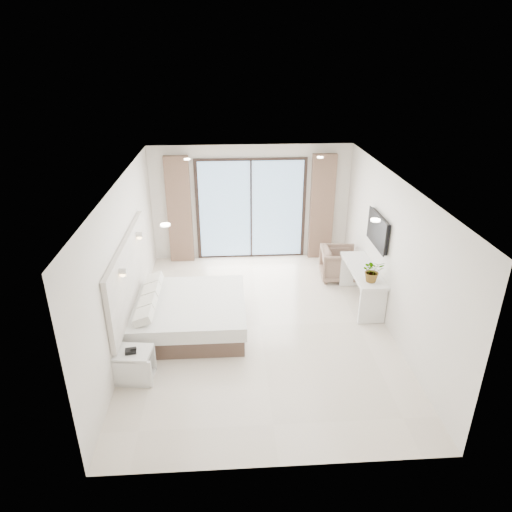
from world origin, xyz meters
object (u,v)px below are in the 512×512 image
object	(u,v)px
console_desk	(362,278)
armchair	(339,262)
nightstand	(134,365)
bed	(188,314)

from	to	relation	value
console_desk	armchair	world-z (taller)	armchair
nightstand	console_desk	size ratio (longest dim) A/B	0.37
bed	armchair	world-z (taller)	armchair
nightstand	console_desk	xyz separation A→B (m)	(4.06, 2.02, 0.31)
console_desk	bed	bearing A→B (deg)	-168.59
nightstand	armchair	xyz separation A→B (m)	(3.87, 3.12, 0.13)
bed	armchair	bearing A→B (deg)	29.36
console_desk	armchair	bearing A→B (deg)	99.80
bed	armchair	distance (m)	3.62
bed	nightstand	xyz separation A→B (m)	(-0.71, -1.35, -0.04)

